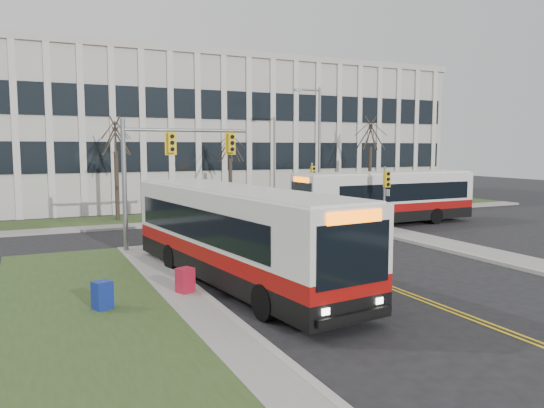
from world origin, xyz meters
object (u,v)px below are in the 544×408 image
Objects in this scene: streetlight at (317,143)px; bus_main at (237,237)px; bus_cross at (386,199)px; directory_sign at (241,200)px; newspaper_box_red at (185,282)px; newspaper_box_blue at (102,297)px.

streetlight is 21.08m from bus_main.
bus_cross is (1.17, -6.70, -3.56)m from streetlight.
directory_sign is 2.11× the size of newspaper_box_red.
bus_cross is 21.83m from newspaper_box_blue.
newspaper_box_red is at bearing -58.26° from bus_cross.
directory_sign is at bearing 34.24° from newspaper_box_blue.
newspaper_box_blue is at bearing -134.37° from streetlight.
bus_main is 2.58m from newspaper_box_red.
newspaper_box_red is at bearing -166.18° from bus_main.
bus_cross is 12.93× the size of newspaper_box_red.
newspaper_box_red is at bearing -130.69° from streetlight.
directory_sign is 2.11× the size of newspaper_box_blue.
newspaper_box_red is at bearing -9.85° from newspaper_box_blue.
newspaper_box_red is (-9.30, -18.55, -0.70)m from directory_sign.
bus_main is at bearing -112.01° from directory_sign.
bus_main is at bearing -2.43° from newspaper_box_red.
bus_cross reaches higher than newspaper_box_blue.
bus_main is at bearing -127.69° from streetlight.
newspaper_box_blue and newspaper_box_red have the same top height.
directory_sign reaches higher than newspaper_box_blue.
streetlight is 9.68× the size of newspaper_box_blue.
newspaper_box_blue is at bearing 170.81° from newspaper_box_red.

